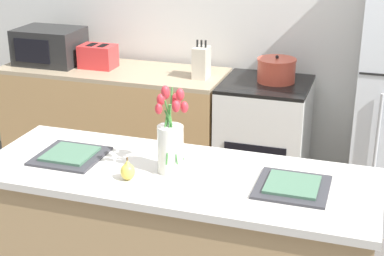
{
  "coord_description": "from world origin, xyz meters",
  "views": [
    {
      "loc": [
        0.81,
        -2.25,
        2.05
      ],
      "look_at": [
        0.0,
        0.25,
        1.04
      ],
      "focal_mm": 55.0,
      "sensor_mm": 36.0,
      "label": 1
    }
  ],
  "objects_px": {
    "plate_setting_left": "(70,155)",
    "flower_vase": "(170,141)",
    "stove_range": "(263,142)",
    "microwave": "(50,46)",
    "knife_block": "(201,62)",
    "pear_figurine": "(128,171)",
    "cooking_pot": "(276,70)",
    "plate_setting_right": "(292,186)",
    "toaster": "(98,56)"
  },
  "relations": [
    {
      "from": "plate_setting_left",
      "to": "flower_vase",
      "type": "bearing_deg",
      "value": -0.33
    },
    {
      "from": "stove_range",
      "to": "microwave",
      "type": "relative_size",
      "value": 1.86
    },
    {
      "from": "knife_block",
      "to": "microwave",
      "type": "bearing_deg",
      "value": 178.79
    },
    {
      "from": "flower_vase",
      "to": "pear_figurine",
      "type": "bearing_deg",
      "value": -137.95
    },
    {
      "from": "flower_vase",
      "to": "cooking_pot",
      "type": "relative_size",
      "value": 1.59
    },
    {
      "from": "plate_setting_left",
      "to": "stove_range",
      "type": "bearing_deg",
      "value": 68.52
    },
    {
      "from": "microwave",
      "to": "knife_block",
      "type": "xyz_separation_m",
      "value": [
        1.22,
        -0.03,
        -0.02
      ]
    },
    {
      "from": "plate_setting_right",
      "to": "microwave",
      "type": "height_order",
      "value": "microwave"
    },
    {
      "from": "toaster",
      "to": "knife_block",
      "type": "bearing_deg",
      "value": -1.95
    },
    {
      "from": "flower_vase",
      "to": "cooking_pot",
      "type": "distance_m",
      "value": 1.65
    },
    {
      "from": "flower_vase",
      "to": "toaster",
      "type": "xyz_separation_m",
      "value": [
        -1.16,
        1.6,
        -0.09
      ]
    },
    {
      "from": "toaster",
      "to": "cooking_pot",
      "type": "height_order",
      "value": "cooking_pot"
    },
    {
      "from": "stove_range",
      "to": "cooking_pot",
      "type": "xyz_separation_m",
      "value": [
        0.06,
        0.04,
        0.53
      ]
    },
    {
      "from": "stove_range",
      "to": "toaster",
      "type": "height_order",
      "value": "toaster"
    },
    {
      "from": "pear_figurine",
      "to": "stove_range",
      "type": "bearing_deg",
      "value": 81.19
    },
    {
      "from": "plate_setting_right",
      "to": "knife_block",
      "type": "bearing_deg",
      "value": 119.51
    },
    {
      "from": "plate_setting_left",
      "to": "microwave",
      "type": "distance_m",
      "value": 1.91
    },
    {
      "from": "plate_setting_right",
      "to": "plate_setting_left",
      "type": "bearing_deg",
      "value": 180.0
    },
    {
      "from": "stove_range",
      "to": "plate_setting_left",
      "type": "relative_size",
      "value": 2.9
    },
    {
      "from": "plate_setting_left",
      "to": "microwave",
      "type": "xyz_separation_m",
      "value": [
        -1.05,
        1.6,
        0.1
      ]
    },
    {
      "from": "pear_figurine",
      "to": "cooking_pot",
      "type": "xyz_separation_m",
      "value": [
        0.33,
        1.78,
        0.02
      ]
    },
    {
      "from": "pear_figurine",
      "to": "toaster",
      "type": "distance_m",
      "value": 2.01
    },
    {
      "from": "flower_vase",
      "to": "plate_setting_left",
      "type": "distance_m",
      "value": 0.53
    },
    {
      "from": "pear_figurine",
      "to": "cooking_pot",
      "type": "relative_size",
      "value": 0.39
    },
    {
      "from": "stove_range",
      "to": "toaster",
      "type": "relative_size",
      "value": 3.18
    },
    {
      "from": "stove_range",
      "to": "plate_setting_right",
      "type": "relative_size",
      "value": 2.9
    },
    {
      "from": "stove_range",
      "to": "cooking_pot",
      "type": "height_order",
      "value": "cooking_pot"
    },
    {
      "from": "toaster",
      "to": "pear_figurine",
      "type": "bearing_deg",
      "value": -59.87
    },
    {
      "from": "microwave",
      "to": "knife_block",
      "type": "bearing_deg",
      "value": -1.21
    },
    {
      "from": "pear_figurine",
      "to": "plate_setting_left",
      "type": "xyz_separation_m",
      "value": [
        -0.36,
        0.14,
        -0.03
      ]
    },
    {
      "from": "knife_block",
      "to": "plate_setting_left",
      "type": "bearing_deg",
      "value": -96.1
    },
    {
      "from": "microwave",
      "to": "knife_block",
      "type": "relative_size",
      "value": 1.78
    },
    {
      "from": "toaster",
      "to": "flower_vase",
      "type": "bearing_deg",
      "value": -54.12
    },
    {
      "from": "cooking_pot",
      "to": "plate_setting_left",
      "type": "bearing_deg",
      "value": -112.76
    },
    {
      "from": "flower_vase",
      "to": "knife_block",
      "type": "bearing_deg",
      "value": 102.26
    },
    {
      "from": "stove_range",
      "to": "toaster",
      "type": "xyz_separation_m",
      "value": [
        -1.28,
        0.0,
        0.53
      ]
    },
    {
      "from": "microwave",
      "to": "toaster",
      "type": "bearing_deg",
      "value": 0.29
    },
    {
      "from": "flower_vase",
      "to": "cooking_pot",
      "type": "height_order",
      "value": "flower_vase"
    },
    {
      "from": "toaster",
      "to": "microwave",
      "type": "xyz_separation_m",
      "value": [
        -0.4,
        -0.0,
        0.05
      ]
    },
    {
      "from": "toaster",
      "to": "knife_block",
      "type": "relative_size",
      "value": 1.04
    },
    {
      "from": "plate_setting_left",
      "to": "toaster",
      "type": "relative_size",
      "value": 1.1
    },
    {
      "from": "pear_figurine",
      "to": "knife_block",
      "type": "bearing_deg",
      "value": 96.4
    },
    {
      "from": "toaster",
      "to": "cooking_pot",
      "type": "xyz_separation_m",
      "value": [
        1.34,
        0.04,
        -0.0
      ]
    },
    {
      "from": "stove_range",
      "to": "knife_block",
      "type": "bearing_deg",
      "value": -176.72
    },
    {
      "from": "plate_setting_left",
      "to": "microwave",
      "type": "relative_size",
      "value": 0.64
    },
    {
      "from": "knife_block",
      "to": "cooking_pot",
      "type": "bearing_deg",
      "value": 7.32
    },
    {
      "from": "flower_vase",
      "to": "microwave",
      "type": "xyz_separation_m",
      "value": [
        -1.56,
        1.6,
        -0.04
      ]
    },
    {
      "from": "flower_vase",
      "to": "microwave",
      "type": "height_order",
      "value": "flower_vase"
    },
    {
      "from": "flower_vase",
      "to": "plate_setting_left",
      "type": "relative_size",
      "value": 1.39
    },
    {
      "from": "flower_vase",
      "to": "cooking_pot",
      "type": "bearing_deg",
      "value": 83.84
    }
  ]
}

